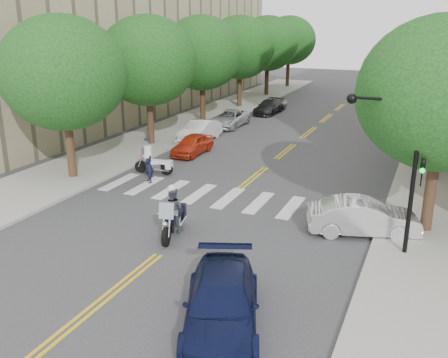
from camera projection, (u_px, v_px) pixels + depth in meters
The scene contains 26 objects.
ground at pixel (159, 255), 18.12m from camera, with size 140.00×140.00×0.00m, color #38383A.
sidewalk_left at pixel (195, 121), 40.88m from camera, with size 5.00×60.00×0.15m, color #9E9991.
sidewalk_right at pixel (447, 144), 33.71m from camera, with size 5.00×60.00×0.15m, color #9E9991.
tree_l_0 at pixel (63, 73), 24.96m from camera, with size 6.40×6.40×8.45m.
tree_l_1 at pixel (148, 61), 31.94m from camera, with size 6.40×6.40×8.45m.
tree_l_2 at pixel (202, 53), 38.92m from camera, with size 6.40×6.40×8.45m.
tree_l_3 at pixel (240, 47), 45.90m from camera, with size 6.40×6.40×8.45m.
tree_l_4 at pixel (268, 43), 52.88m from camera, with size 6.40×6.40×8.45m.
tree_l_5 at pixel (289, 40), 59.86m from camera, with size 6.40×6.40×8.45m.
tree_r_0 at pixel (444, 94), 18.31m from camera, with size 6.40×6.40×8.45m.
tree_r_1 at pixel (445, 72), 25.29m from camera, with size 6.40×6.40×8.45m.
tree_r_2 at pixel (447, 60), 32.28m from camera, with size 6.40×6.40×8.45m.
tree_r_3 at pixel (447, 53), 39.26m from camera, with size 6.40×6.40×8.45m.
tree_r_4 at pixel (448, 47), 46.24m from camera, with size 6.40×6.40×8.45m.
tree_r_5 at pixel (448, 43), 53.22m from camera, with size 6.40×6.40×8.45m.
traffic_signal_pole at pixel (401, 155), 17.11m from camera, with size 2.82×0.42×6.00m.
motorcycle_police at pixel (173, 213), 19.52m from camera, with size 1.02×2.57×2.12m.
motorcycle_parked at pixel (157, 165), 27.33m from camera, with size 2.24×0.65×1.45m.
officer_standing at pixel (149, 165), 25.76m from camera, with size 0.69×0.45×1.90m, color black.
convertible at pixel (363, 217), 19.68m from camera, with size 1.52×4.36×1.44m, color silver.
sedan_blue at pixel (222, 304), 13.72m from camera, with size 2.03×5.00×1.45m, color #0D1337.
parked_car_a at pixel (192, 144), 31.23m from camera, with size 1.50×3.72×1.27m, color red.
parked_car_b at pixel (200, 131), 34.50m from camera, with size 1.51×4.32×1.42m, color white.
parked_car_c at pixel (229, 119), 39.12m from camera, with size 2.14×4.63×1.29m, color #B3B7BC.
parked_car_d at pixel (269, 107), 44.36m from camera, with size 1.71×4.19×1.22m, color black.
parked_car_e at pixel (274, 104), 45.81m from camera, with size 1.42×3.52×1.20m, color #9E9DA3.
Camera 1 is at (8.69, -14.08, 8.25)m, focal length 40.00 mm.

